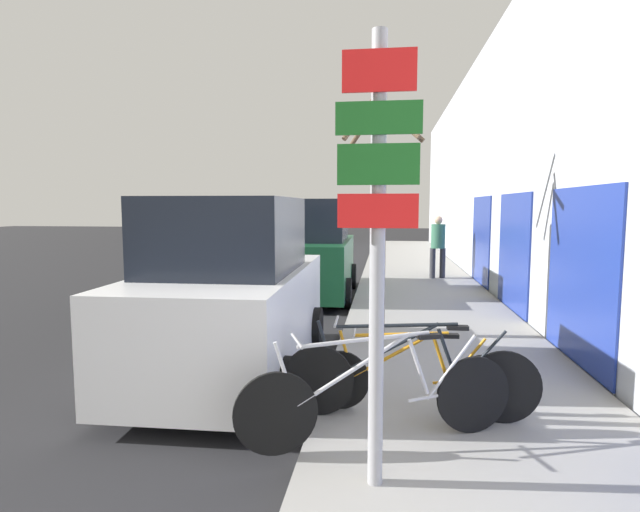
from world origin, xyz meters
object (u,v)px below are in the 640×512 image
(pedestrian_near, at_px, (438,242))
(bicycle_0, at_px, (379,397))
(bicycle_2, at_px, (411,377))
(parked_car_0, at_px, (232,296))
(street_tree, at_px, (380,215))
(bicycle_1, at_px, (409,378))
(parked_car_1, at_px, (311,253))
(signpost, at_px, (377,239))

(pedestrian_near, bearing_deg, bicycle_0, -116.58)
(bicycle_2, xyz_separation_m, parked_car_0, (-2.26, 1.25, 0.54))
(pedestrian_near, bearing_deg, street_tree, -121.55)
(bicycle_1, height_order, parked_car_0, parked_car_0)
(bicycle_2, height_order, parked_car_0, parked_car_0)
(bicycle_1, relative_size, pedestrian_near, 1.39)
(parked_car_0, xyz_separation_m, street_tree, (1.89, 1.73, 1.03))
(parked_car_1, xyz_separation_m, pedestrian_near, (3.30, 2.62, 0.11))
(parked_car_0, xyz_separation_m, pedestrian_near, (3.48, 8.42, 0.14))
(parked_car_0, bearing_deg, bicycle_1, -33.76)
(parked_car_1, bearing_deg, bicycle_0, -78.46)
(bicycle_1, xyz_separation_m, street_tree, (-0.34, 3.17, 1.52))
(parked_car_0, distance_m, parked_car_1, 5.80)
(street_tree, bearing_deg, bicycle_2, -83.01)
(signpost, bearing_deg, street_tree, 90.46)
(pedestrian_near, bearing_deg, bicycle_1, -115.42)
(bicycle_0, relative_size, parked_car_0, 0.57)
(bicycle_0, relative_size, bicycle_1, 0.95)
(bicycle_0, relative_size, street_tree, 0.57)
(bicycle_1, xyz_separation_m, parked_car_1, (-2.05, 7.23, 0.51))
(bicycle_1, distance_m, parked_car_0, 2.70)
(bicycle_0, height_order, parked_car_1, parked_car_1)
(bicycle_1, relative_size, parked_car_0, 0.60)
(signpost, distance_m, parked_car_0, 3.39)
(bicycle_0, xyz_separation_m, parked_car_1, (-1.77, 7.78, 0.51))
(street_tree, bearing_deg, parked_car_1, 112.86)
(parked_car_1, bearing_deg, bicycle_1, -75.42)
(bicycle_2, height_order, parked_car_1, parked_car_1)
(bicycle_2, bearing_deg, street_tree, 4.99)
(bicycle_2, bearing_deg, pedestrian_near, -9.21)
(signpost, xyz_separation_m, bicycle_2, (0.33, 1.38, -1.48))
(parked_car_1, distance_m, pedestrian_near, 4.22)
(bicycle_0, bearing_deg, street_tree, -20.01)
(bicycle_0, distance_m, street_tree, 4.01)
(signpost, xyz_separation_m, bicycle_0, (0.02, 0.65, -1.42))
(parked_car_0, bearing_deg, street_tree, 41.50)
(bicycle_0, xyz_separation_m, bicycle_1, (0.28, 0.55, -0.00))
(parked_car_0, bearing_deg, pedestrian_near, 66.57)
(bicycle_0, distance_m, parked_car_1, 7.99)
(parked_car_0, height_order, street_tree, street_tree)
(bicycle_0, bearing_deg, signpost, 157.36)
(bicycle_0, height_order, parked_car_0, parked_car_0)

